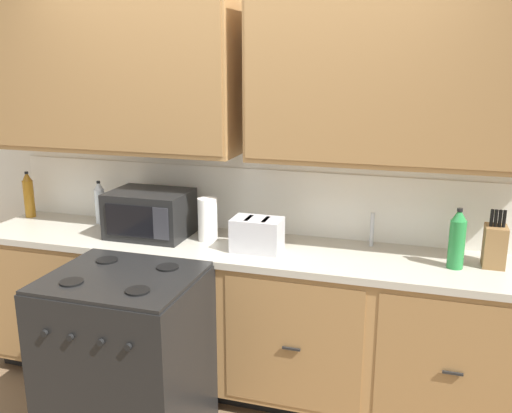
# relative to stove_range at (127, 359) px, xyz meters

# --- Properties ---
(wall_unit) EXTENTS (4.48, 0.40, 2.59)m
(wall_unit) POSITION_rel_stove_range_xyz_m (0.41, 0.83, 1.22)
(wall_unit) COLOR silver
(wall_unit) RESTS_ON ground_plane
(counter_run) EXTENTS (3.31, 0.64, 0.94)m
(counter_run) POSITION_rel_stove_range_xyz_m (0.41, 0.63, 0.01)
(counter_run) COLOR black
(counter_run) RESTS_ON ground_plane
(stove_range) EXTENTS (0.76, 0.68, 0.95)m
(stove_range) POSITION_rel_stove_range_xyz_m (0.00, 0.00, 0.00)
(stove_range) COLOR black
(stove_range) RESTS_ON ground_plane
(microwave) EXTENTS (0.48, 0.37, 0.28)m
(microwave) POSITION_rel_stove_range_xyz_m (-0.17, 0.64, 0.61)
(microwave) COLOR black
(microwave) RESTS_ON counter_run
(toaster) EXTENTS (0.28, 0.18, 0.19)m
(toaster) POSITION_rel_stove_range_xyz_m (0.55, 0.56, 0.56)
(toaster) COLOR #B7B7BC
(toaster) RESTS_ON counter_run
(knife_block) EXTENTS (0.11, 0.14, 0.31)m
(knife_block) POSITION_rel_stove_range_xyz_m (1.81, 0.69, 0.58)
(knife_block) COLOR olive
(knife_block) RESTS_ON counter_run
(sink_faucet) EXTENTS (0.02, 0.02, 0.20)m
(sink_faucet) POSITION_rel_stove_range_xyz_m (1.16, 0.84, 0.57)
(sink_faucet) COLOR #B2B5BA
(sink_faucet) RESTS_ON counter_run
(paper_towel_roll) EXTENTS (0.12, 0.12, 0.26)m
(paper_towel_roll) POSITION_rel_stove_range_xyz_m (0.21, 0.66, 0.60)
(paper_towel_roll) COLOR white
(paper_towel_roll) RESTS_ON counter_run
(bottle_green) EXTENTS (0.08, 0.08, 0.32)m
(bottle_green) POSITION_rel_stove_range_xyz_m (1.61, 0.61, 0.63)
(bottle_green) COLOR #237A38
(bottle_green) RESTS_ON counter_run
(bottle_clear) EXTENTS (0.07, 0.07, 0.29)m
(bottle_clear) POSITION_rel_stove_range_xyz_m (-0.61, 0.79, 0.61)
(bottle_clear) COLOR silver
(bottle_clear) RESTS_ON counter_run
(bottle_amber) EXTENTS (0.07, 0.07, 0.32)m
(bottle_amber) POSITION_rel_stove_range_xyz_m (-1.16, 0.78, 0.62)
(bottle_amber) COLOR #9E6619
(bottle_amber) RESTS_ON counter_run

